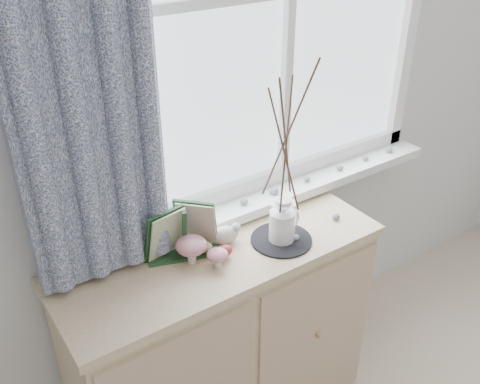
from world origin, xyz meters
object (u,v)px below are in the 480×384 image
(toadstool_cluster, at_px, (198,248))
(botanical_book, at_px, (187,233))
(twig_pitcher, at_px, (286,139))
(sideboard, at_px, (223,338))

(toadstool_cluster, bearing_deg, botanical_book, 106.24)
(toadstool_cluster, relative_size, twig_pitcher, 0.23)
(toadstool_cluster, height_order, twig_pitcher, twig_pitcher)
(sideboard, bearing_deg, toadstool_cluster, -173.01)
(sideboard, relative_size, botanical_book, 4.09)
(botanical_book, bearing_deg, sideboard, 0.53)
(sideboard, distance_m, toadstool_cluster, 0.50)
(botanical_book, relative_size, twig_pitcher, 0.41)
(botanical_book, xyz_separation_m, toadstool_cluster, (0.01, -0.05, -0.04))
(sideboard, bearing_deg, botanical_book, 162.36)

